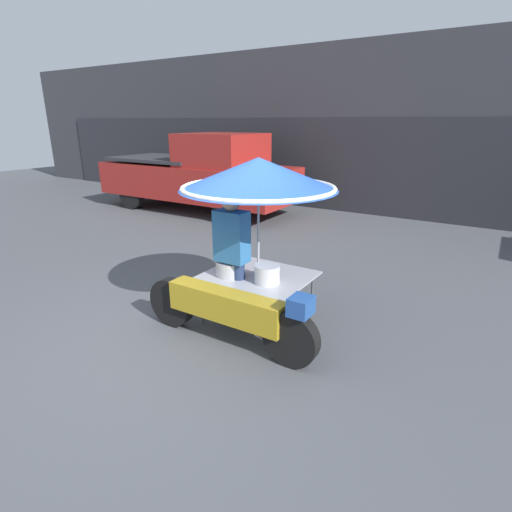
# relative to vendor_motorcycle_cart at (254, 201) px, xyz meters

# --- Properties ---
(ground_plane) EXTENTS (36.00, 36.00, 0.00)m
(ground_plane) POSITION_rel_vendor_motorcycle_cart_xyz_m (-0.44, -0.89, -1.48)
(ground_plane) COLOR #4C4F54
(shopfront_building) EXTENTS (28.00, 2.06, 4.17)m
(shopfront_building) POSITION_rel_vendor_motorcycle_cart_xyz_m (-0.44, 7.57, 0.60)
(shopfront_building) COLOR #38383D
(shopfront_building) RESTS_ON ground
(vendor_motorcycle_cart) EXTENTS (2.15, 1.76, 1.94)m
(vendor_motorcycle_cart) POSITION_rel_vendor_motorcycle_cart_xyz_m (0.00, 0.00, 0.00)
(vendor_motorcycle_cart) COLOR black
(vendor_motorcycle_cart) RESTS_ON ground
(vendor_person) EXTENTS (0.38, 0.22, 1.58)m
(vendor_person) POSITION_rel_vendor_motorcycle_cart_xyz_m (-0.22, -0.14, -0.59)
(vendor_person) COLOR navy
(vendor_person) RESTS_ON ground
(pickup_truck) EXTENTS (5.44, 1.93, 2.02)m
(pickup_truck) POSITION_rel_vendor_motorcycle_cart_xyz_m (-4.61, 4.59, -0.51)
(pickup_truck) COLOR black
(pickup_truck) RESTS_ON ground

